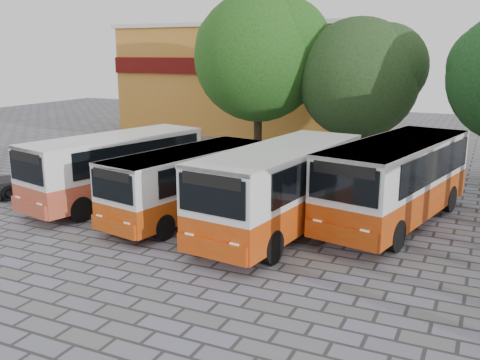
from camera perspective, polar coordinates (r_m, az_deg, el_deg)
The scene contains 9 objects.
ground at distance 16.70m, azimuth 0.77°, elevation -8.21°, with size 90.00×90.00×0.00m, color slate.
shophouse_block at distance 43.78m, azimuth 1.81°, elevation 10.82°, with size 20.40×10.40×8.30m.
bus_far_left at distance 22.75m, azimuth -13.15°, elevation 1.63°, with size 4.19×8.31×2.84m.
bus_centre_left at distance 20.17m, azimuth -5.60°, elevation 0.05°, with size 3.58×7.59×2.61m.
bus_centre_right at distance 18.48m, azimuth 4.46°, elevation -0.42°, with size 3.56×8.65×3.02m.
bus_far_right at distance 20.19m, azimuth 16.35°, elevation 0.36°, with size 4.36×8.97×3.08m.
tree_left at distance 31.95m, azimuth 2.17°, elevation 13.40°, with size 7.88×7.50×9.65m.
tree_middle at distance 30.70m, azimuth 12.73°, elevation 10.93°, with size 6.99×6.66×8.09m.
parked_car at distance 25.74m, azimuth -21.29°, elevation -0.02°, with size 1.92×4.15×1.15m, color #2B2B2E.
Camera 1 is at (6.42, -14.13, 6.16)m, focal length 40.00 mm.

